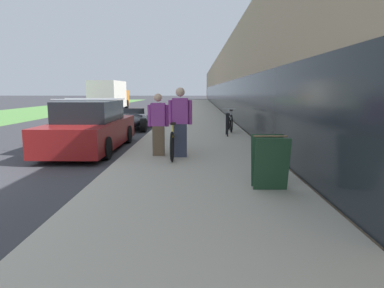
{
  "coord_description": "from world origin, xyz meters",
  "views": [
    {
      "loc": [
        5.66,
        -5.8,
        1.78
      ],
      "look_at": [
        5.41,
        12.2,
        -1.05
      ],
      "focal_mm": 32.0,
      "sensor_mm": 36.0,
      "label": 1
    }
  ],
  "objects_px": {
    "person_bystander": "(158,125)",
    "parked_sedan_curbside": "(91,128)",
    "person_rider": "(180,122)",
    "sandwich_board_sign": "(270,162)",
    "tandem_bicycle": "(175,140)",
    "bike_rack_hoop": "(227,121)",
    "cruiser_bike_nearest": "(230,122)",
    "vintage_roadster_curbside": "(131,121)",
    "moving_truck": "(110,95)"
  },
  "relations": [
    {
      "from": "bike_rack_hoop",
      "to": "moving_truck",
      "type": "xyz_separation_m",
      "value": [
        -9.18,
        19.44,
        0.67
      ]
    },
    {
      "from": "tandem_bicycle",
      "to": "sandwich_board_sign",
      "type": "distance_m",
      "value": 3.58
    },
    {
      "from": "bike_rack_hoop",
      "to": "vintage_roadster_curbside",
      "type": "distance_m",
      "value": 5.32
    },
    {
      "from": "parked_sedan_curbside",
      "to": "moving_truck",
      "type": "height_order",
      "value": "moving_truck"
    },
    {
      "from": "bike_rack_hoop",
      "to": "tandem_bicycle",
      "type": "bearing_deg",
      "value": -114.37
    },
    {
      "from": "vintage_roadster_curbside",
      "to": "bike_rack_hoop",
      "type": "bearing_deg",
      "value": -38.53
    },
    {
      "from": "person_rider",
      "to": "vintage_roadster_curbside",
      "type": "bearing_deg",
      "value": 109.89
    },
    {
      "from": "person_bystander",
      "to": "parked_sedan_curbside",
      "type": "xyz_separation_m",
      "value": [
        -2.2,
        1.57,
        -0.26
      ]
    },
    {
      "from": "person_rider",
      "to": "parked_sedan_curbside",
      "type": "xyz_separation_m",
      "value": [
        -2.76,
        1.73,
        -0.33
      ]
    },
    {
      "from": "moving_truck",
      "to": "person_bystander",
      "type": "bearing_deg",
      "value": -73.03
    },
    {
      "from": "cruiser_bike_nearest",
      "to": "vintage_roadster_curbside",
      "type": "xyz_separation_m",
      "value": [
        -4.41,
        1.87,
        -0.12
      ]
    },
    {
      "from": "person_bystander",
      "to": "cruiser_bike_nearest",
      "type": "distance_m",
      "value": 5.8
    },
    {
      "from": "cruiser_bike_nearest",
      "to": "tandem_bicycle",
      "type": "bearing_deg",
      "value": -110.5
    },
    {
      "from": "person_rider",
      "to": "sandwich_board_sign",
      "type": "distance_m",
      "value": 3.23
    },
    {
      "from": "parked_sedan_curbside",
      "to": "vintage_roadster_curbside",
      "type": "bearing_deg",
      "value": 88.88
    },
    {
      "from": "vintage_roadster_curbside",
      "to": "moving_truck",
      "type": "bearing_deg",
      "value": 107.29
    },
    {
      "from": "tandem_bicycle",
      "to": "moving_truck",
      "type": "bearing_deg",
      "value": 107.99
    },
    {
      "from": "tandem_bicycle",
      "to": "cruiser_bike_nearest",
      "type": "height_order",
      "value": "cruiser_bike_nearest"
    },
    {
      "from": "cruiser_bike_nearest",
      "to": "moving_truck",
      "type": "bearing_deg",
      "value": 117.64
    },
    {
      "from": "person_rider",
      "to": "parked_sedan_curbside",
      "type": "height_order",
      "value": "person_rider"
    },
    {
      "from": "bike_rack_hoop",
      "to": "moving_truck",
      "type": "height_order",
      "value": "moving_truck"
    },
    {
      "from": "vintage_roadster_curbside",
      "to": "person_rider",
      "type": "bearing_deg",
      "value": -70.11
    },
    {
      "from": "bike_rack_hoop",
      "to": "cruiser_bike_nearest",
      "type": "xyz_separation_m",
      "value": [
        0.25,
        1.44,
        -0.14
      ]
    },
    {
      "from": "vintage_roadster_curbside",
      "to": "moving_truck",
      "type": "relative_size",
      "value": 0.56
    },
    {
      "from": "bike_rack_hoop",
      "to": "moving_truck",
      "type": "relative_size",
      "value": 0.12
    },
    {
      "from": "moving_truck",
      "to": "person_rider",
      "type": "bearing_deg",
      "value": -71.89
    },
    {
      "from": "person_rider",
      "to": "vintage_roadster_curbside",
      "type": "relative_size",
      "value": 0.45
    },
    {
      "from": "tandem_bicycle",
      "to": "person_bystander",
      "type": "xyz_separation_m",
      "value": [
        -0.4,
        -0.18,
        0.41
      ]
    },
    {
      "from": "person_bystander",
      "to": "moving_truck",
      "type": "relative_size",
      "value": 0.23
    },
    {
      "from": "vintage_roadster_curbside",
      "to": "person_bystander",
      "type": "bearing_deg",
      "value": -73.73
    },
    {
      "from": "tandem_bicycle",
      "to": "bike_rack_hoop",
      "type": "relative_size",
      "value": 3.11
    },
    {
      "from": "person_bystander",
      "to": "parked_sedan_curbside",
      "type": "distance_m",
      "value": 2.72
    },
    {
      "from": "person_rider",
      "to": "moving_truck",
      "type": "bearing_deg",
      "value": 108.11
    },
    {
      "from": "tandem_bicycle",
      "to": "vintage_roadster_curbside",
      "type": "relative_size",
      "value": 0.69
    },
    {
      "from": "tandem_bicycle",
      "to": "person_rider",
      "type": "xyz_separation_m",
      "value": [
        0.16,
        -0.33,
        0.48
      ]
    },
    {
      "from": "cruiser_bike_nearest",
      "to": "moving_truck",
      "type": "relative_size",
      "value": 0.26
    },
    {
      "from": "vintage_roadster_curbside",
      "to": "moving_truck",
      "type": "height_order",
      "value": "moving_truck"
    },
    {
      "from": "cruiser_bike_nearest",
      "to": "person_bystander",
      "type": "bearing_deg",
      "value": -113.58
    },
    {
      "from": "bike_rack_hoop",
      "to": "sandwich_board_sign",
      "type": "relative_size",
      "value": 0.94
    },
    {
      "from": "sandwich_board_sign",
      "to": "vintage_roadster_curbside",
      "type": "bearing_deg",
      "value": 112.97
    },
    {
      "from": "person_bystander",
      "to": "moving_truck",
      "type": "xyz_separation_m",
      "value": [
        -7.11,
        23.3,
        0.4
      ]
    },
    {
      "from": "vintage_roadster_curbside",
      "to": "moving_truck",
      "type": "xyz_separation_m",
      "value": [
        -5.02,
        16.13,
        0.93
      ]
    },
    {
      "from": "person_bystander",
      "to": "person_rider",
      "type": "bearing_deg",
      "value": -15.88
    },
    {
      "from": "cruiser_bike_nearest",
      "to": "parked_sedan_curbside",
      "type": "bearing_deg",
      "value": -140.44
    },
    {
      "from": "bike_rack_hoop",
      "to": "cruiser_bike_nearest",
      "type": "relative_size",
      "value": 0.48
    },
    {
      "from": "moving_truck",
      "to": "tandem_bicycle",
      "type": "bearing_deg",
      "value": -72.01
    },
    {
      "from": "person_bystander",
      "to": "sandwich_board_sign",
      "type": "height_order",
      "value": "person_bystander"
    },
    {
      "from": "tandem_bicycle",
      "to": "cruiser_bike_nearest",
      "type": "xyz_separation_m",
      "value": [
        1.92,
        5.13,
        -0.0
      ]
    },
    {
      "from": "bike_rack_hoop",
      "to": "sandwich_board_sign",
      "type": "height_order",
      "value": "sandwich_board_sign"
    },
    {
      "from": "person_rider",
      "to": "person_bystander",
      "type": "height_order",
      "value": "person_rider"
    }
  ]
}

